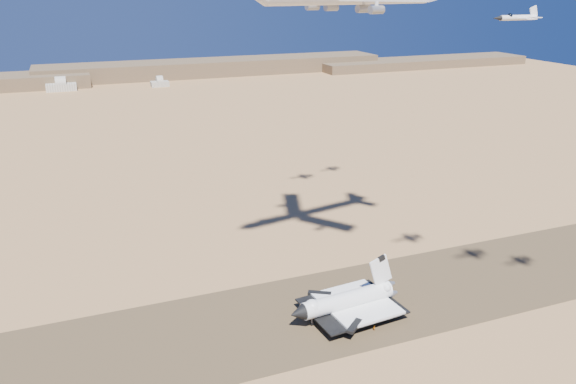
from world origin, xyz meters
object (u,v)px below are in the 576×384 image
object	(u,v)px
crew_a	(372,316)
crew_b	(374,328)
crew_c	(387,317)
shuttle	(346,302)
chase_jet_a	(517,17)

from	to	relation	value
crew_a	crew_b	distance (m)	6.46
crew_a	crew_c	xyz separation A→B (m)	(4.28, -1.95, 0.04)
crew_a	crew_b	world-z (taller)	crew_a
shuttle	chase_jet_a	distance (m)	98.92
crew_b	crew_c	distance (m)	7.99
crew_a	crew_b	bearing A→B (deg)	136.73
shuttle	crew_c	xyz separation A→B (m)	(11.48, -6.78, -4.21)
crew_c	crew_a	bearing A→B (deg)	17.11
crew_b	crew_c	size ratio (longest dim) A/B	0.85
crew_a	crew_b	xyz separation A→B (m)	(-2.69, -5.87, -0.10)
shuttle	crew_a	size ratio (longest dim) A/B	21.76
crew_b	crew_c	xyz separation A→B (m)	(6.96, 3.92, 0.14)
shuttle	crew_a	distance (m)	9.66
crew_c	shuttle	bearing A→B (deg)	11.08
crew_b	chase_jet_a	xyz separation A→B (m)	(35.93, -4.90, 93.26)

